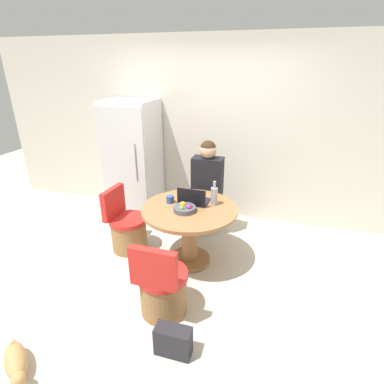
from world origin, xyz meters
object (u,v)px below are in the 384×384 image
(cat, at_px, (16,362))
(handbag, at_px, (173,341))
(bottle, at_px, (214,196))
(dining_table, at_px, (190,224))
(chair_near_camera, at_px, (162,289))
(person_seated, at_px, (208,183))
(fruit_bowl, at_px, (185,208))
(chair_left_side, at_px, (127,230))
(laptop, at_px, (193,200))
(refrigerator, at_px, (133,161))

(cat, distance_m, handbag, 1.22)
(bottle, xyz_separation_m, handbag, (-0.01, -1.40, -0.70))
(dining_table, bearing_deg, chair_near_camera, -90.85)
(dining_table, relative_size, chair_near_camera, 1.34)
(dining_table, bearing_deg, handbag, -79.39)
(person_seated, bearing_deg, fruit_bowl, 86.30)
(person_seated, bearing_deg, cat, 69.87)
(dining_table, height_order, chair_left_side, chair_left_side)
(chair_left_side, height_order, bottle, bottle)
(chair_near_camera, xyz_separation_m, bottle, (0.26, 1.00, 0.56))
(bottle, bearing_deg, dining_table, -147.17)
(laptop, bearing_deg, cat, 64.27)
(dining_table, distance_m, fruit_bowl, 0.27)
(chair_near_camera, xyz_separation_m, cat, (-0.87, -0.89, -0.18))
(bottle, relative_size, cat, 0.68)
(chair_left_side, xyz_separation_m, cat, (-0.04, -1.79, -0.18))
(laptop, bearing_deg, chair_left_side, 4.71)
(handbag, bearing_deg, dining_table, 100.61)
(refrigerator, relative_size, handbag, 5.85)
(refrigerator, bearing_deg, chair_left_side, -70.43)
(laptop, bearing_deg, fruit_bowl, 80.98)
(bottle, bearing_deg, laptop, -171.20)
(laptop, bearing_deg, person_seated, -91.82)
(dining_table, height_order, laptop, laptop)
(dining_table, bearing_deg, chair_left_side, 176.48)
(dining_table, relative_size, person_seated, 0.82)
(refrigerator, relative_size, fruit_bowl, 7.11)
(dining_table, height_order, chair_near_camera, chair_near_camera)
(handbag, bearing_deg, bottle, 89.50)
(dining_table, xyz_separation_m, person_seated, (0.03, 0.76, 0.22))
(fruit_bowl, xyz_separation_m, cat, (-0.86, -1.63, -0.67))
(chair_near_camera, relative_size, laptop, 2.45)
(refrigerator, distance_m, chair_left_side, 1.17)
(bottle, height_order, cat, bottle)
(handbag, bearing_deg, fruit_bowl, 102.69)
(laptop, bearing_deg, bottle, -171.20)
(refrigerator, xyz_separation_m, fruit_bowl, (1.15, -1.09, -0.12))
(bottle, height_order, handbag, bottle)
(dining_table, xyz_separation_m, handbag, (0.23, -1.25, -0.38))
(handbag, bearing_deg, refrigerator, 122.25)
(laptop, bearing_deg, dining_table, 84.87)
(chair_left_side, bearing_deg, cat, -177.76)
(fruit_bowl, distance_m, cat, 1.96)
(chair_near_camera, relative_size, handbag, 2.70)
(refrigerator, distance_m, handbag, 2.75)
(fruit_bowl, relative_size, cat, 0.59)
(dining_table, relative_size, chair_left_side, 1.34)
(dining_table, distance_m, bottle, 0.43)
(bottle, bearing_deg, fruit_bowl, -136.18)
(person_seated, xyz_separation_m, handbag, (0.20, -2.01, -0.60))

